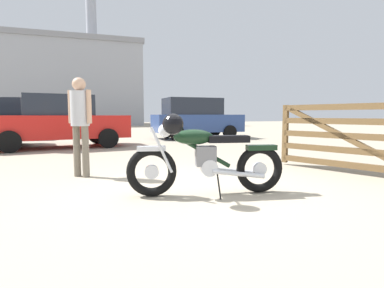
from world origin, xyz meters
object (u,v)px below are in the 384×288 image
(silver_sedan_mid, at_px, (59,122))
(red_hatchback_near, at_px, (196,118))
(vintage_motorcycle, at_px, (203,158))
(timber_gate, at_px, (361,135))
(bystander, at_px, (80,116))

(silver_sedan_mid, distance_m, red_hatchback_near, 5.89)
(vintage_motorcycle, relative_size, timber_gate, 0.86)
(timber_gate, relative_size, bystander, 1.45)
(vintage_motorcycle, height_order, silver_sedan_mid, silver_sedan_mid)
(vintage_motorcycle, distance_m, red_hatchback_near, 9.75)
(vintage_motorcycle, xyz_separation_m, silver_sedan_mid, (-2.23, 6.96, 0.34))
(timber_gate, height_order, bystander, bystander)
(timber_gate, distance_m, silver_sedan_mid, 8.47)
(vintage_motorcycle, xyz_separation_m, timber_gate, (3.07, 0.36, 0.21))
(silver_sedan_mid, bearing_deg, vintage_motorcycle, 98.55)
(timber_gate, xyz_separation_m, red_hatchback_near, (0.15, 8.84, 0.21))
(bystander, relative_size, red_hatchback_near, 0.42)
(bystander, distance_m, red_hatchback_near, 8.79)
(silver_sedan_mid, bearing_deg, timber_gate, 119.55)
(bystander, bearing_deg, vintage_motorcycle, -99.98)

